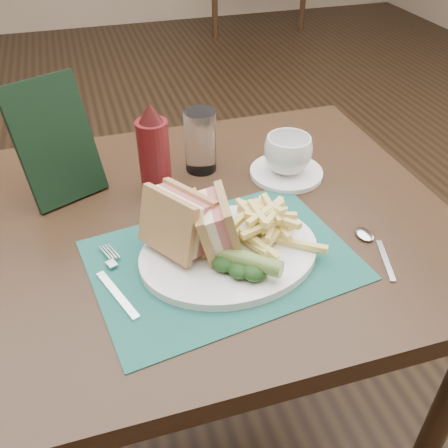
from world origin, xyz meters
name	(u,v)px	position (x,y,z in m)	size (l,w,h in m)	color
floor	(173,306)	(0.00, 0.00, 0.00)	(7.00, 7.00, 0.00)	black
wall_back	(89,27)	(0.00, 3.50, 0.00)	(6.00, 6.00, 0.00)	tan
table_main	(209,347)	(0.00, -0.50, 0.38)	(0.90, 0.75, 0.75)	black
placemat	(222,260)	(-0.01, -0.63, 0.75)	(0.42, 0.30, 0.00)	#1A544B
plate	(229,253)	(0.01, -0.62, 0.76)	(0.30, 0.24, 0.01)	white
sandwich_half_a	(168,227)	(-0.09, -0.60, 0.82)	(0.06, 0.11, 0.10)	tan
sandwich_half_b	(203,225)	(-0.03, -0.61, 0.82)	(0.06, 0.10, 0.09)	tan
kale_garnish	(243,265)	(0.01, -0.68, 0.78)	(0.11, 0.08, 0.03)	#143312
pickle_spear	(245,260)	(0.02, -0.68, 0.79)	(0.03, 0.03, 0.12)	#53742C
fries_pile	(266,221)	(0.08, -0.60, 0.80)	(0.18, 0.20, 0.06)	#F3DD79
fork	(115,279)	(-0.18, -0.63, 0.76)	(0.03, 0.17, 0.01)	silver
spoon	(378,249)	(0.25, -0.68, 0.76)	(0.03, 0.15, 0.01)	silver
saucer	(286,173)	(0.20, -0.41, 0.76)	(0.15, 0.15, 0.01)	white
coffee_cup	(288,154)	(0.20, -0.41, 0.80)	(0.10, 0.10, 0.08)	white
drinking_glass	(200,141)	(0.04, -0.33, 0.81)	(0.06, 0.06, 0.13)	white
ketchup_bottle	(154,150)	(-0.07, -0.39, 0.84)	(0.06, 0.06, 0.19)	#550E11
check_presenter	(55,142)	(-0.24, -0.34, 0.86)	(0.14, 0.02, 0.23)	black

